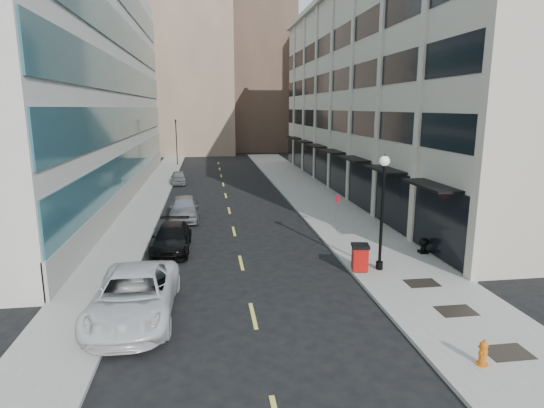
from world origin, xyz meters
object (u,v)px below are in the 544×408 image
object	(u,v)px
trash_bin	(360,257)
sign_post	(338,206)
car_grey_sedan	(179,178)
fire_hydrant	(483,353)
urn_planter	(424,244)
car_silver_sedan	(185,208)
car_black_pickup	(172,238)
lamppost	(383,203)
traffic_signal	(176,123)
car_white_van	(134,296)

from	to	relation	value
trash_bin	sign_post	bearing A→B (deg)	92.59
car_grey_sedan	trash_bin	bearing A→B (deg)	-73.47
fire_hydrant	urn_planter	size ratio (longest dim) A/B	0.99
car_silver_sedan	car_grey_sedan	distance (m)	15.41
car_black_pickup	sign_post	xyz separation A→B (m)	(9.98, 2.41, 0.95)
car_black_pickup	lamppost	xyz separation A→B (m)	(9.98, -4.77, 2.67)
car_grey_sedan	urn_planter	xyz separation A→B (m)	(14.08, -25.15, -0.01)
traffic_signal	car_silver_sedan	size ratio (longest dim) A/B	1.42
car_white_van	fire_hydrant	size ratio (longest dim) A/B	7.74
urn_planter	trash_bin	bearing A→B (deg)	-153.55
car_white_van	car_black_pickup	distance (m)	8.10
traffic_signal	urn_planter	xyz separation A→B (m)	(15.10, -40.23, -5.07)
car_black_pickup	sign_post	size ratio (longest dim) A/B	2.10
fire_hydrant	trash_bin	size ratio (longest dim) A/B	0.63
traffic_signal	fire_hydrant	size ratio (longest dim) A/B	8.58
car_silver_sedan	trash_bin	bearing A→B (deg)	-54.59
traffic_signal	car_grey_sedan	size ratio (longest dim) A/B	1.79
lamppost	car_white_van	bearing A→B (deg)	-162.94
car_black_pickup	car_grey_sedan	size ratio (longest dim) A/B	1.26
traffic_signal	lamppost	xyz separation A→B (m)	(11.90, -42.25, -2.33)
car_black_pickup	car_silver_sedan	xyz separation A→B (m)	(0.38, 7.05, 0.12)
fire_hydrant	urn_planter	xyz separation A→B (m)	(3.20, 10.30, 0.10)
car_white_van	urn_planter	size ratio (longest dim) A/B	7.66
car_silver_sedan	urn_planter	world-z (taller)	car_silver_sedan
fire_hydrant	lamppost	world-z (taller)	lamppost
car_white_van	car_grey_sedan	bearing A→B (deg)	91.19
sign_post	traffic_signal	bearing A→B (deg)	85.40
car_silver_sedan	car_grey_sedan	size ratio (longest dim) A/B	1.26
car_white_van	lamppost	world-z (taller)	lamppost
sign_post	urn_planter	distance (m)	6.15
urn_planter	car_black_pickup	bearing A→B (deg)	168.23
car_silver_sedan	lamppost	distance (m)	15.43
car_black_pickup	traffic_signal	bearing A→B (deg)	93.96
car_grey_sedan	lamppost	xyz separation A→B (m)	(10.88, -27.17, 2.72)
lamppost	urn_planter	world-z (taller)	lamppost
fire_hydrant	sign_post	size ratio (longest dim) A/B	0.35
fire_hydrant	lamppost	size ratio (longest dim) A/B	0.15
car_silver_sedan	urn_planter	distance (m)	16.12
traffic_signal	fire_hydrant	world-z (taller)	traffic_signal
car_white_van	car_silver_sedan	world-z (taller)	car_white_van
fire_hydrant	urn_planter	distance (m)	10.79
car_black_pickup	fire_hydrant	distance (m)	16.43
car_black_pickup	car_silver_sedan	size ratio (longest dim) A/B	1.00
trash_bin	traffic_signal	bearing A→B (deg)	114.89
car_silver_sedan	lamppost	size ratio (longest dim) A/B	0.89
trash_bin	sign_post	world-z (taller)	sign_post
car_black_pickup	car_grey_sedan	bearing A→B (deg)	93.34
car_black_pickup	lamppost	size ratio (longest dim) A/B	0.89
fire_hydrant	car_white_van	bearing A→B (deg)	138.44
sign_post	lamppost	bearing A→B (deg)	-113.35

